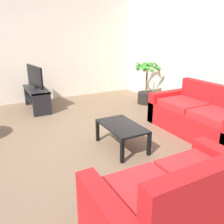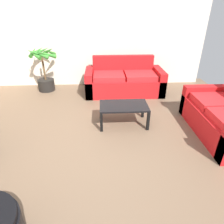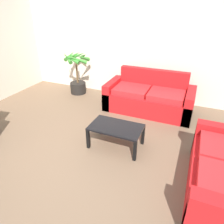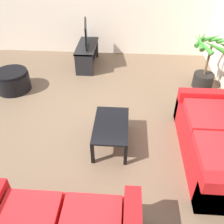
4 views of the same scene
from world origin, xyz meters
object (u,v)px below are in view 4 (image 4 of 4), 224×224
object	(u,v)px
coffee_table	(111,127)
ottoman	(13,81)
potted_palm	(206,66)
tv	(86,33)
tv_stand	(87,52)
couch_main	(218,142)

from	to	relation	value
coffee_table	ottoman	xyz separation A→B (m)	(-1.49, -2.20, -0.13)
coffee_table	potted_palm	size ratio (longest dim) A/B	0.77
tv	ottoman	world-z (taller)	tv
tv_stand	coffee_table	distance (m)	2.84
potted_palm	ottoman	size ratio (longest dim) A/B	1.64
potted_palm	ottoman	xyz separation A→B (m)	(0.40, -4.04, -0.28)
couch_main	tv_stand	world-z (taller)	couch_main
couch_main	tv	distance (m)	3.79
potted_palm	couch_main	bearing A→B (deg)	-6.87
coffee_table	ottoman	size ratio (longest dim) A/B	1.26
couch_main	potted_palm	bearing A→B (deg)	173.13
tv_stand	tv	xyz separation A→B (m)	(-0.00, 0.00, 0.47)
couch_main	tv	xyz separation A→B (m)	(-2.91, -2.38, 0.51)
tv	ottoman	xyz separation A→B (m)	(1.24, -1.42, -0.60)
tv	ottoman	size ratio (longest dim) A/B	1.24
coffee_table	potted_palm	bearing A→B (deg)	135.76
couch_main	tv	bearing A→B (deg)	-140.81
couch_main	ottoman	world-z (taller)	couch_main
tv_stand	couch_main	bearing A→B (deg)	39.24
ottoman	tv_stand	bearing A→B (deg)	131.16
coffee_table	ottoman	world-z (taller)	ottoman
tv_stand	tv	size ratio (longest dim) A/B	1.25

